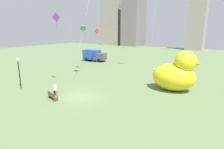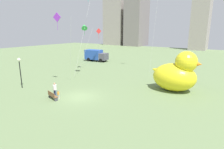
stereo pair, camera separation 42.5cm
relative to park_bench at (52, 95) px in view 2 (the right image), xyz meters
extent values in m
plane|color=#657B4F|center=(2.05, 2.35, -0.48)|extent=(140.00, 140.00, 0.00)
cube|color=brown|center=(0.02, 0.08, -0.06)|extent=(1.78, 0.88, 0.06)
cube|color=brown|center=(-0.03, -0.11, 0.20)|extent=(1.68, 0.50, 0.45)
cube|color=#47474C|center=(-0.73, 0.28, -0.28)|extent=(0.17, 0.38, 0.39)
cube|color=#47474C|center=(0.77, -0.12, -0.28)|extent=(0.17, 0.38, 0.39)
cylinder|color=#38476B|center=(-0.56, 0.78, -0.05)|extent=(0.20, 0.20, 0.85)
cylinder|color=#38476B|center=(-0.35, 0.78, -0.05)|extent=(0.20, 0.20, 0.85)
cylinder|color=white|center=(-0.45, 0.78, 0.70)|extent=(0.43, 0.43, 0.64)
sphere|color=#A87C5B|center=(-0.45, 0.78, 1.14)|extent=(0.25, 0.25, 0.25)
cylinder|color=silver|center=(0.33, 0.55, -0.24)|extent=(0.11, 0.11, 0.47)
cylinder|color=silver|center=(0.45, 0.55, -0.24)|extent=(0.11, 0.11, 0.47)
cylinder|color=gold|center=(0.39, 0.55, 0.17)|extent=(0.24, 0.24, 0.35)
sphere|color=brown|center=(0.39, 0.55, 0.42)|extent=(0.14, 0.14, 0.14)
ellipsoid|color=yellow|center=(10.64, 11.04, 1.33)|extent=(5.54, 4.09, 3.61)
sphere|color=yellow|center=(11.96, 11.04, 3.46)|extent=(2.70, 2.70, 2.70)
cone|color=orange|center=(13.18, 11.04, 3.33)|extent=(1.21, 1.21, 1.21)
cone|color=yellow|center=(8.23, 11.04, 1.93)|extent=(1.65, 1.45, 1.74)
cylinder|color=black|center=(-7.10, 0.58, 1.39)|extent=(0.12, 0.12, 3.74)
sphere|color=#EAEACC|center=(-7.10, 0.58, 3.44)|extent=(0.46, 0.46, 0.46)
cube|color=#264CA5|center=(-13.32, 23.95, 1.17)|extent=(4.45, 2.73, 2.40)
cube|color=#4C4C56|center=(-10.39, 24.26, 0.81)|extent=(1.88, 2.46, 1.68)
cylinder|color=black|center=(-10.59, 24.24, -0.03)|extent=(1.15, 2.48, 0.90)
cylinder|color=black|center=(-14.20, 23.85, -0.03)|extent=(1.15, 2.48, 0.90)
cube|color=#9E938C|center=(-37.95, 74.11, 15.79)|extent=(11.12, 10.16, 32.53)
cube|color=gray|center=(-25.95, 73.58, 10.79)|extent=(8.39, 11.91, 22.54)
cube|color=#9E938C|center=(4.05, 69.32, 9.22)|extent=(6.27, 8.51, 19.40)
cylinder|color=silver|center=(-4.05, 9.91, 6.30)|extent=(1.17, 3.73, 13.55)
cylinder|color=silver|center=(-8.09, 15.20, 3.74)|extent=(2.52, 1.71, 8.44)
cone|color=green|center=(-7.25, 13.95, 7.96)|extent=(1.87, 1.87, 1.55)
cylinder|color=green|center=(-7.25, 13.95, 7.06)|extent=(0.04, 0.04, 1.60)
cylinder|color=silver|center=(4.46, 19.75, 10.36)|extent=(1.32, 0.71, 21.67)
cylinder|color=silver|center=(-9.51, 21.59, 3.29)|extent=(1.16, 0.38, 7.53)
cube|color=red|center=(-9.33, 21.02, 7.05)|extent=(0.58, 1.18, 1.27)
cylinder|color=red|center=(-9.33, 21.02, 6.15)|extent=(0.04, 0.04, 1.60)
cylinder|color=silver|center=(-3.08, 6.18, 4.27)|extent=(2.68, 1.87, 9.49)
cube|color=purple|center=(-4.00, 4.85, 9.01)|extent=(1.26, 0.30, 1.27)
cylinder|color=purple|center=(-4.00, 4.85, 8.11)|extent=(0.04, 0.04, 1.60)
camera|label=1|loc=(16.51, -13.20, 7.33)|focal=29.76mm
camera|label=2|loc=(16.86, -12.97, 7.33)|focal=29.76mm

